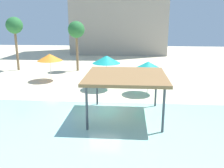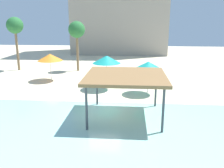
# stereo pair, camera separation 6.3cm
# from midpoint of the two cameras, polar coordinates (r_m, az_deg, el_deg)

# --- Properties ---
(ground_plane) EXTENTS (80.00, 80.00, 0.00)m
(ground_plane) POSITION_cam_midpoint_polar(r_m,az_deg,el_deg) (16.57, -2.23, -6.11)
(ground_plane) COLOR beige
(lagoon_water) EXTENTS (44.00, 13.50, 0.04)m
(lagoon_water) POSITION_cam_midpoint_polar(r_m,az_deg,el_deg) (11.86, -5.20, -15.18)
(lagoon_water) COLOR #99D1C6
(lagoon_water) RESTS_ON ground
(shade_pavilion) EXTENTS (4.80, 4.80, 2.72)m
(shade_pavilion) POSITION_cam_midpoint_polar(r_m,az_deg,el_deg) (14.69, 3.14, 1.61)
(shade_pavilion) COLOR #42474C
(shade_pavilion) RESTS_ON ground
(beach_umbrella_teal_0) EXTENTS (2.31, 2.31, 2.67)m
(beach_umbrella_teal_0) POSITION_cam_midpoint_polar(r_m,az_deg,el_deg) (19.82, 8.35, 4.34)
(beach_umbrella_teal_0) COLOR silver
(beach_umbrella_teal_0) RESTS_ON ground
(beach_umbrella_teal_4) EXTENTS (2.42, 2.42, 2.93)m
(beach_umbrella_teal_4) POSITION_cam_midpoint_polar(r_m,az_deg,el_deg) (20.96, -1.41, 5.77)
(beach_umbrella_teal_4) COLOR silver
(beach_umbrella_teal_4) RESTS_ON ground
(beach_umbrella_orange_5) EXTENTS (2.45, 2.45, 2.66)m
(beach_umbrella_orange_5) POSITION_cam_midpoint_polar(r_m,az_deg,el_deg) (24.68, -14.43, 6.07)
(beach_umbrella_orange_5) COLOR silver
(beach_umbrella_orange_5) RESTS_ON ground
(lounge_chair_2) EXTENTS (1.35, 1.97, 0.74)m
(lounge_chair_2) POSITION_cam_midpoint_polar(r_m,az_deg,el_deg) (23.54, 6.34, 1.08)
(lounge_chair_2) COLOR white
(lounge_chair_2) RESTS_ON ground
(palm_tree_0) EXTENTS (1.90, 1.90, 6.18)m
(palm_tree_0) POSITION_cam_midpoint_polar(r_m,az_deg,el_deg) (30.85, -21.90, 12.34)
(palm_tree_0) COLOR brown
(palm_tree_0) RESTS_ON ground
(palm_tree_1) EXTENTS (1.90, 1.90, 5.72)m
(palm_tree_1) POSITION_cam_midpoint_polar(r_m,az_deg,el_deg) (28.70, -8.41, 12.24)
(palm_tree_1) COLOR brown
(palm_tree_1) RESTS_ON ground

